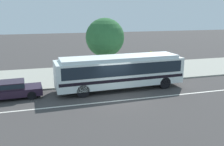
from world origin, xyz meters
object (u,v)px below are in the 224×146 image
(transit_bus, at_px, (120,70))
(sedan_behind_bus, at_px, (8,89))
(street_tree_near_stop, at_px, (105,38))
(pedestrian_waiting_near_sign, at_px, (161,67))
(bus_stop_sign, at_px, (151,62))

(transit_bus, height_order, sedan_behind_bus, transit_bus)
(street_tree_near_stop, bearing_deg, sedan_behind_bus, -153.43)
(transit_bus, height_order, pedestrian_waiting_near_sign, transit_bus)
(transit_bus, height_order, street_tree_near_stop, street_tree_near_stop)
(sedan_behind_bus, relative_size, pedestrian_waiting_near_sign, 2.71)
(bus_stop_sign, xyz_separation_m, street_tree_near_stop, (-3.77, 2.52, 2.08))
(transit_bus, xyz_separation_m, bus_stop_sign, (3.59, 1.82, 0.17))
(transit_bus, bearing_deg, sedan_behind_bus, 179.59)
(pedestrian_waiting_near_sign, bearing_deg, sedan_behind_bus, -171.27)
(transit_bus, bearing_deg, street_tree_near_stop, 92.31)
(sedan_behind_bus, bearing_deg, transit_bus, -0.41)
(street_tree_near_stop, bearing_deg, transit_bus, -87.69)
(transit_bus, distance_m, sedan_behind_bus, 8.76)
(transit_bus, relative_size, sedan_behind_bus, 2.25)
(sedan_behind_bus, xyz_separation_m, street_tree_near_stop, (8.53, 4.27, 3.14))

